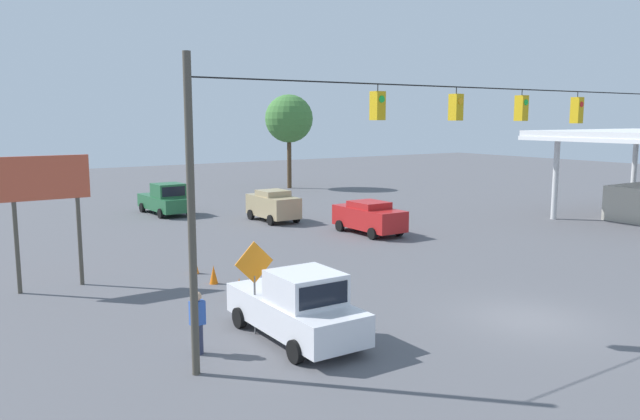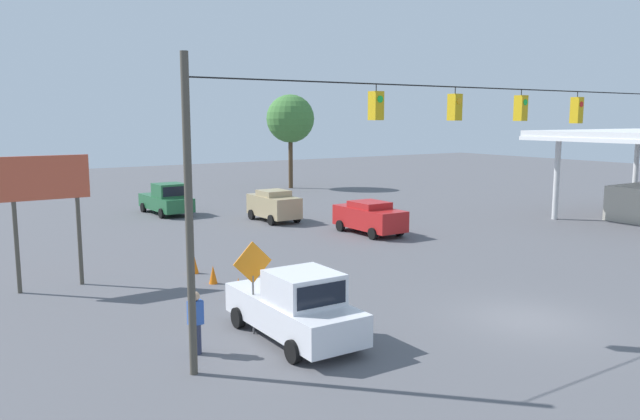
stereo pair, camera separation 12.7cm
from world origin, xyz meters
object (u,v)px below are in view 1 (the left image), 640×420
traffic_cone_fourth (195,265)px  tree_horizon_left (289,119)px  sedan_red_oncoming_far (369,217)px  work_zone_sign (254,270)px  overhead_signal_span (490,157)px  traffic_cone_third (214,275)px  roadside_billboard (46,193)px  pickup_truck_green_withflow_deep (166,200)px  sedan_tan_oncoming_deep (273,205)px  pickup_truck_white_parked_shoulder (297,307)px  traffic_cone_second (239,288)px  pedestrian (198,323)px  traffic_cone_nearest (266,304)px

traffic_cone_fourth → tree_horizon_left: (-19.82, -25.19, 5.96)m
sedan_red_oncoming_far → work_zone_sign: size_ratio=1.61×
overhead_signal_span → traffic_cone_third: 11.33m
traffic_cone_third → roadside_billboard: roadside_billboard is taller
sedan_red_oncoming_far → pickup_truck_green_withflow_deep: bearing=-62.3°
sedan_tan_oncoming_deep → sedan_red_oncoming_far: bearing=109.3°
pickup_truck_white_parked_shoulder → tree_horizon_left: (-20.37, -34.19, 5.36)m
traffic_cone_third → work_zone_sign: (1.36, 6.00, 1.62)m
traffic_cone_second → pedestrian: bearing=51.6°
tree_horizon_left → overhead_signal_span: bearing=69.3°
sedan_red_oncoming_far → pedestrian: sedan_red_oncoming_far is taller
sedan_red_oncoming_far → pedestrian: size_ratio=2.58×
traffic_cone_fourth → traffic_cone_nearest: bearing=88.4°
traffic_cone_fourth → sedan_tan_oncoming_deep: bearing=-133.6°
traffic_cone_second → traffic_cone_nearest: bearing=86.8°
pickup_truck_green_withflow_deep → work_zone_sign: size_ratio=1.80×
sedan_red_oncoming_far → tree_horizon_left: 24.15m
traffic_cone_nearest → sedan_red_oncoming_far: bearing=-141.2°
traffic_cone_fourth → pedestrian: (3.44, 8.48, 0.53)m
roadside_billboard → traffic_cone_third: bearing=152.9°
pickup_truck_green_withflow_deep → pedestrian: size_ratio=2.89×
overhead_signal_span → sedan_red_oncoming_far: overhead_signal_span is taller
traffic_cone_nearest → work_zone_sign: 2.50m
pickup_truck_green_withflow_deep → sedan_red_oncoming_far: bearing=117.7°
sedan_tan_oncoming_deep → traffic_cone_third: sedan_tan_oncoming_deep is taller
work_zone_sign → traffic_cone_fourth: bearing=-99.9°
traffic_cone_nearest → work_zone_sign: work_zone_sign is taller
pedestrian → traffic_cone_fourth: bearing=-112.1°
sedan_red_oncoming_far → tree_horizon_left: size_ratio=0.54×
sedan_tan_oncoming_deep → pedestrian: (12.78, 18.29, -0.12)m
pickup_truck_green_withflow_deep → pedestrian: bearing=71.7°
traffic_cone_fourth → tree_horizon_left: size_ratio=0.09×
pickup_truck_white_parked_shoulder → traffic_cone_fourth: 9.04m
traffic_cone_third → traffic_cone_fourth: (-0.03, -1.93, 0.00)m
sedan_red_oncoming_far → roadside_billboard: bearing=7.5°
pickup_truck_green_withflow_deep → pedestrian: pickup_truck_green_withflow_deep is taller
sedan_tan_oncoming_deep → work_zone_sign: work_zone_sign is taller
sedan_red_oncoming_far → traffic_cone_fourth: size_ratio=6.24×
overhead_signal_span → sedan_red_oncoming_far: size_ratio=4.68×
overhead_signal_span → work_zone_sign: (8.03, -1.80, -3.17)m
traffic_cone_nearest → traffic_cone_third: bearing=-91.9°
pickup_truck_white_parked_shoulder → traffic_cone_nearest: size_ratio=7.11×
traffic_cone_fourth → tree_horizon_left: bearing=-128.2°
traffic_cone_second → work_zone_sign: size_ratio=0.26×
sedan_tan_oncoming_deep → traffic_cone_third: 15.04m
overhead_signal_span → pedestrian: 11.03m
work_zone_sign → tree_horizon_left: 39.56m
sedan_red_oncoming_far → traffic_cone_nearest: bearing=38.8°
traffic_cone_nearest → traffic_cone_fourth: size_ratio=1.00×
overhead_signal_span → traffic_cone_nearest: size_ratio=29.21×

